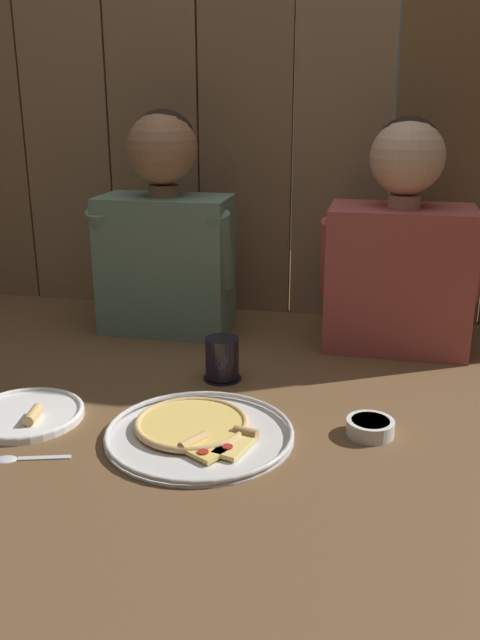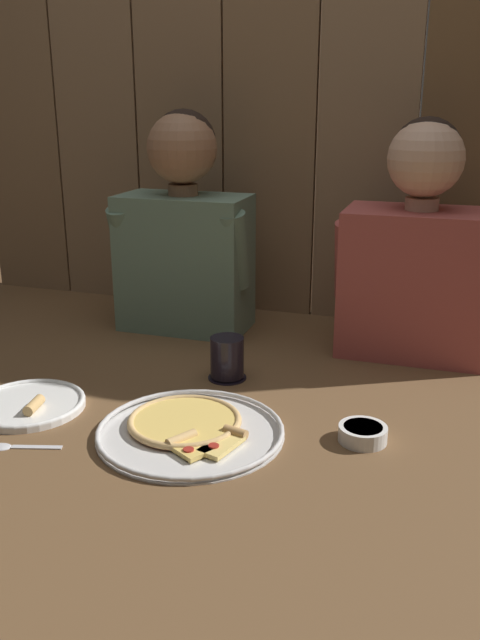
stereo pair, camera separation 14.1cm
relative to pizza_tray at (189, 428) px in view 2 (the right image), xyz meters
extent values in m
plane|color=brown|center=(0.06, 0.08, -0.01)|extent=(3.20, 3.20, 0.00)
cylinder|color=silver|center=(0.01, -0.01, -0.01)|extent=(0.37, 0.37, 0.01)
torus|color=silver|center=(0.01, -0.01, 0.00)|extent=(0.37, 0.37, 0.01)
cylinder|color=#B23823|center=(-0.02, 0.02, 0.00)|extent=(0.22, 0.22, 0.00)
cylinder|color=#EFC660|center=(-0.02, 0.02, 0.00)|extent=(0.21, 0.21, 0.01)
torus|color=tan|center=(-0.02, 0.02, 0.00)|extent=(0.23, 0.23, 0.01)
cube|color=#EFC660|center=(0.04, -0.07, 0.00)|extent=(0.09, 0.09, 0.01)
cylinder|color=tan|center=(0.01, -0.06, 0.01)|extent=(0.05, 0.06, 0.02)
cylinder|color=#A3281E|center=(0.04, -0.09, 0.01)|extent=(0.02, 0.02, 0.00)
cube|color=#F4D170|center=(0.08, -0.05, 0.00)|extent=(0.07, 0.10, 0.01)
cylinder|color=tan|center=(0.10, 0.00, 0.01)|extent=(0.05, 0.03, 0.02)
cylinder|color=#A3281E|center=(0.07, -0.06, 0.01)|extent=(0.02, 0.02, 0.00)
cylinder|color=white|center=(-0.36, 0.00, 0.00)|extent=(0.24, 0.24, 0.01)
torus|color=white|center=(-0.36, 0.00, 0.00)|extent=(0.24, 0.24, 0.01)
cylinder|color=tan|center=(-0.33, -0.03, 0.01)|extent=(0.03, 0.06, 0.02)
cylinder|color=black|center=(-0.02, 0.28, -0.01)|extent=(0.09, 0.09, 0.01)
cylinder|color=black|center=(-0.02, 0.28, 0.04)|extent=(0.08, 0.08, 0.09)
cylinder|color=white|center=(0.33, 0.07, 0.01)|extent=(0.09, 0.09, 0.03)
cylinder|color=#B23823|center=(0.33, 0.07, 0.01)|extent=(0.07, 0.07, 0.02)
cube|color=silver|center=(-0.25, -0.15, -0.01)|extent=(0.09, 0.04, 0.01)
ellipsoid|color=silver|center=(-0.32, -0.16, -0.01)|extent=(0.05, 0.04, 0.01)
cube|color=slate|center=(-0.25, 0.59, 0.18)|extent=(0.35, 0.19, 0.37)
cylinder|color=#9E7051|center=(-0.25, 0.59, 0.38)|extent=(0.08, 0.08, 0.03)
sphere|color=#9E7051|center=(-0.25, 0.59, 0.49)|extent=(0.19, 0.19, 0.19)
sphere|color=black|center=(-0.25, 0.60, 0.50)|extent=(0.17, 0.17, 0.17)
cylinder|color=slate|center=(-0.40, 0.55, 0.23)|extent=(0.08, 0.13, 0.22)
cylinder|color=slate|center=(-0.09, 0.55, 0.23)|extent=(0.08, 0.12, 0.22)
cube|color=#AD4C47|center=(0.37, 0.59, 0.17)|extent=(0.36, 0.22, 0.36)
cylinder|color=#DBAD8E|center=(0.37, 0.59, 0.37)|extent=(0.08, 0.08, 0.03)
sphere|color=#DBAD8E|center=(0.37, 0.59, 0.48)|extent=(0.18, 0.18, 0.18)
sphere|color=black|center=(0.37, 0.60, 0.49)|extent=(0.17, 0.17, 0.17)
cylinder|color=#AD4C47|center=(0.21, 0.55, 0.23)|extent=(0.08, 0.12, 0.21)
cube|color=#856647|center=(-0.90, 0.82, 0.64)|extent=(0.27, 0.03, 1.31)
cube|color=#8B6C4E|center=(-0.62, 0.82, 0.64)|extent=(0.27, 0.03, 1.31)
cube|color=#896A4C|center=(-0.35, 0.82, 0.64)|extent=(0.27, 0.03, 1.31)
cube|color=#846547|center=(-0.07, 0.82, 0.64)|extent=(0.27, 0.03, 1.31)
cube|color=#8E6F51|center=(0.20, 0.82, 0.64)|extent=(0.27, 0.03, 1.31)
cube|color=brown|center=(0.48, 0.82, 0.64)|extent=(0.27, 0.03, 1.31)
camera|label=1|loc=(0.32, -1.13, 0.62)|focal=37.80mm
camera|label=2|loc=(0.46, -1.09, 0.62)|focal=37.80mm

